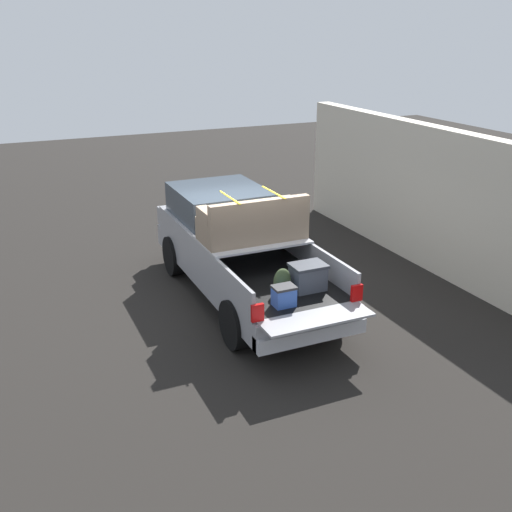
% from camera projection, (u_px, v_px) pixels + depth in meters
% --- Properties ---
extents(ground_plane, '(40.00, 40.00, 0.00)m').
position_uv_depth(ground_plane, '(244.00, 298.00, 11.94)').
color(ground_plane, black).
extents(pickup_truck, '(6.05, 2.06, 2.23)m').
position_uv_depth(pickup_truck, '(236.00, 245.00, 11.92)').
color(pickup_truck, gray).
rests_on(pickup_truck, ground_plane).
extents(building_facade, '(9.70, 0.36, 3.10)m').
position_uv_depth(building_facade, '(432.00, 199.00, 13.05)').
color(building_facade, beige).
rests_on(building_facade, ground_plane).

